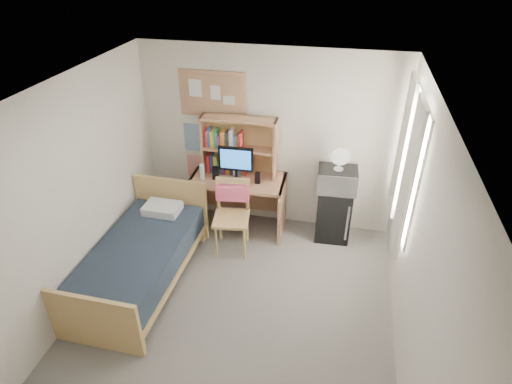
% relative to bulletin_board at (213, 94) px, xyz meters
% --- Properties ---
extents(floor, '(3.60, 4.20, 0.02)m').
position_rel_bulletin_board_xyz_m(floor, '(0.78, -2.08, -1.93)').
color(floor, gray).
rests_on(floor, ground).
extents(ceiling, '(3.60, 4.20, 0.02)m').
position_rel_bulletin_board_xyz_m(ceiling, '(0.78, -2.08, 0.68)').
color(ceiling, white).
rests_on(ceiling, wall_back).
extents(wall_back, '(3.60, 0.04, 2.60)m').
position_rel_bulletin_board_xyz_m(wall_back, '(0.78, 0.02, -0.62)').
color(wall_back, silver).
rests_on(wall_back, floor).
extents(wall_left, '(0.04, 4.20, 2.60)m').
position_rel_bulletin_board_xyz_m(wall_left, '(-1.02, -2.08, -0.62)').
color(wall_left, silver).
rests_on(wall_left, floor).
extents(wall_right, '(0.04, 4.20, 2.60)m').
position_rel_bulletin_board_xyz_m(wall_right, '(2.58, -2.08, -0.62)').
color(wall_right, silver).
rests_on(wall_right, floor).
extents(window_unit, '(0.10, 1.40, 1.70)m').
position_rel_bulletin_board_xyz_m(window_unit, '(2.53, -0.88, -0.32)').
color(window_unit, white).
rests_on(window_unit, wall_right).
extents(curtain_left, '(0.04, 0.55, 1.70)m').
position_rel_bulletin_board_xyz_m(curtain_left, '(2.50, -1.28, -0.32)').
color(curtain_left, white).
rests_on(curtain_left, wall_right).
extents(curtain_right, '(0.04, 0.55, 1.70)m').
position_rel_bulletin_board_xyz_m(curtain_right, '(2.50, -0.48, -0.32)').
color(curtain_right, white).
rests_on(curtain_right, wall_right).
extents(bulletin_board, '(0.94, 0.03, 0.64)m').
position_rel_bulletin_board_xyz_m(bulletin_board, '(0.00, 0.00, 0.00)').
color(bulletin_board, tan).
rests_on(bulletin_board, wall_back).
extents(poster_wave, '(0.30, 0.01, 0.42)m').
position_rel_bulletin_board_xyz_m(poster_wave, '(-0.32, 0.01, -0.67)').
color(poster_wave, '#255C97').
rests_on(poster_wave, wall_back).
extents(poster_japan, '(0.28, 0.01, 0.36)m').
position_rel_bulletin_board_xyz_m(poster_japan, '(-0.32, 0.01, -1.14)').
color(poster_japan, red).
rests_on(poster_japan, wall_back).
extents(desk, '(1.35, 0.70, 0.83)m').
position_rel_bulletin_board_xyz_m(desk, '(0.41, -0.34, -1.50)').
color(desk, tan).
rests_on(desk, floor).
extents(desk_chair, '(0.58, 0.58, 1.03)m').
position_rel_bulletin_board_xyz_m(desk_chair, '(0.45, -0.85, -1.41)').
color(desk_chair, tan).
rests_on(desk_chair, floor).
extents(mini_fridge, '(0.49, 0.49, 0.80)m').
position_rel_bulletin_board_xyz_m(mini_fridge, '(1.78, -0.24, -1.52)').
color(mini_fridge, black).
rests_on(mini_fridge, floor).
extents(bed, '(1.05, 2.05, 0.56)m').
position_rel_bulletin_board_xyz_m(bed, '(-0.49, -1.72, -1.64)').
color(bed, '#1A2430').
rests_on(bed, floor).
extents(hutch, '(1.05, 0.29, 0.85)m').
position_rel_bulletin_board_xyz_m(hutch, '(0.41, -0.19, -0.66)').
color(hutch, tan).
rests_on(hutch, desk).
extents(monitor, '(0.48, 0.05, 0.51)m').
position_rel_bulletin_board_xyz_m(monitor, '(0.41, -0.40, -0.83)').
color(monitor, black).
rests_on(monitor, desk).
extents(keyboard, '(0.41, 0.14, 0.02)m').
position_rel_bulletin_board_xyz_m(keyboard, '(0.41, -0.54, -1.08)').
color(keyboard, black).
rests_on(keyboard, desk).
extents(speaker_left, '(0.08, 0.08, 0.18)m').
position_rel_bulletin_board_xyz_m(speaker_left, '(0.11, -0.41, -0.99)').
color(speaker_left, black).
rests_on(speaker_left, desk).
extents(speaker_right, '(0.07, 0.07, 0.16)m').
position_rel_bulletin_board_xyz_m(speaker_right, '(0.71, -0.39, -1.01)').
color(speaker_right, black).
rests_on(speaker_right, desk).
extents(water_bottle, '(0.07, 0.07, 0.23)m').
position_rel_bulletin_board_xyz_m(water_bottle, '(-0.07, -0.45, -0.97)').
color(water_bottle, white).
rests_on(water_bottle, desk).
extents(hoodie, '(0.47, 0.20, 0.22)m').
position_rel_bulletin_board_xyz_m(hoodie, '(0.42, -0.65, -1.12)').
color(hoodie, '#FE6080').
rests_on(hoodie, desk_chair).
extents(microwave, '(0.54, 0.42, 0.30)m').
position_rel_bulletin_board_xyz_m(microwave, '(1.78, -0.26, -0.97)').
color(microwave, silver).
rests_on(microwave, mini_fridge).
extents(desk_fan, '(0.26, 0.26, 0.32)m').
position_rel_bulletin_board_xyz_m(desk_fan, '(1.78, -0.26, -0.66)').
color(desk_fan, white).
rests_on(desk_fan, microwave).
extents(pillow, '(0.48, 0.34, 0.11)m').
position_rel_bulletin_board_xyz_m(pillow, '(-0.48, -0.97, -1.30)').
color(pillow, white).
rests_on(pillow, bed).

